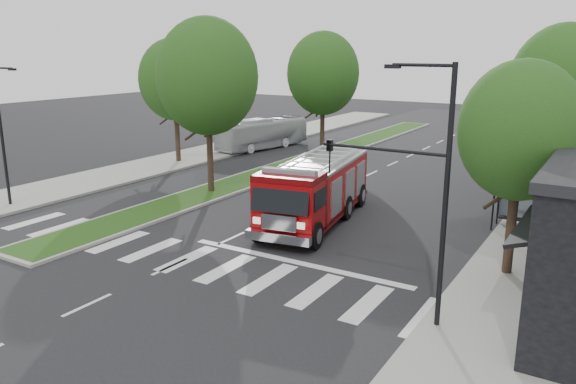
% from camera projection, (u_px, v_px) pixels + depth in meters
% --- Properties ---
extents(ground, '(140.00, 140.00, 0.00)m').
position_uv_depth(ground, '(231.00, 238.00, 25.43)').
color(ground, black).
rests_on(ground, ground).
extents(sidewalk_right, '(5.00, 80.00, 0.15)m').
position_uv_depth(sidewalk_right, '(560.00, 223.00, 27.38)').
color(sidewalk_right, gray).
rests_on(sidewalk_right, ground).
extents(sidewalk_left, '(5.00, 80.00, 0.15)m').
position_uv_depth(sidewalk_left, '(155.00, 165.00, 41.00)').
color(sidewalk_left, gray).
rests_on(sidewalk_left, ground).
extents(median, '(3.00, 50.00, 0.15)m').
position_uv_depth(median, '(310.00, 159.00, 43.33)').
color(median, gray).
rests_on(median, ground).
extents(bus_shelter, '(3.20, 1.60, 2.61)m').
position_uv_depth(bus_shelter, '(530.00, 189.00, 26.01)').
color(bus_shelter, black).
rests_on(bus_shelter, ground).
extents(tree_right_near, '(4.40, 4.40, 8.05)m').
position_uv_depth(tree_right_near, '(521.00, 131.00, 19.92)').
color(tree_right_near, black).
rests_on(tree_right_near, ground).
extents(tree_right_mid, '(5.60, 5.60, 9.72)m').
position_uv_depth(tree_right_mid, '(563.00, 85.00, 29.60)').
color(tree_right_mid, black).
rests_on(tree_right_mid, ground).
extents(tree_median_near, '(5.80, 5.80, 10.16)m').
position_uv_depth(tree_median_near, '(207.00, 77.00, 31.73)').
color(tree_median_near, black).
rests_on(tree_median_near, ground).
extents(tree_median_far, '(5.60, 5.60, 9.72)m').
position_uv_depth(tree_median_far, '(323.00, 74.00, 43.39)').
color(tree_median_far, black).
rests_on(tree_median_far, ground).
extents(tree_left_mid, '(5.20, 5.20, 9.16)m').
position_uv_depth(tree_left_mid, '(175.00, 80.00, 40.89)').
color(tree_left_mid, black).
rests_on(tree_left_mid, ground).
extents(streetlight_right_near, '(4.08, 0.22, 8.00)m').
position_uv_depth(streetlight_right_near, '(417.00, 177.00, 16.53)').
color(streetlight_right_near, black).
rests_on(streetlight_right_near, ground).
extents(streetlight_left_near, '(1.90, 0.20, 7.50)m').
position_uv_depth(streetlight_left_near, '(3.00, 130.00, 29.48)').
color(streetlight_left_near, black).
rests_on(streetlight_left_near, ground).
extents(streetlight_right_far, '(2.11, 0.20, 8.00)m').
position_uv_depth(streetlight_right_far, '(550.00, 112.00, 35.64)').
color(streetlight_right_far, black).
rests_on(streetlight_right_far, ground).
extents(fire_engine, '(4.36, 9.97, 3.34)m').
position_uv_depth(fire_engine, '(315.00, 191.00, 27.48)').
color(fire_engine, '#5A0406').
rests_on(fire_engine, ground).
extents(city_bus, '(3.85, 9.46, 2.57)m').
position_uv_depth(city_bus, '(263.00, 134.00, 48.10)').
color(city_bus, '#BCBCC1').
rests_on(city_bus, ground).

